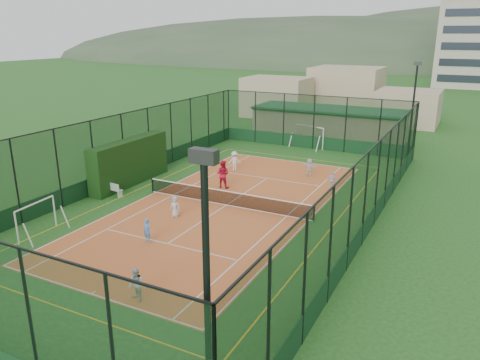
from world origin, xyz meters
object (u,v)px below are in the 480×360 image
Objects in this scene: futsal_goal_far at (309,137)px; white_bench at (112,188)px; floodlight_se at (208,325)px; child_far_right at (332,181)px; floodlight_ne at (412,113)px; clubhouse at (329,123)px; child_far_back at (309,167)px; child_near_right at (136,285)px; coach at (223,174)px; child_near_mid at (147,231)px; child_near_left at (175,207)px; child_far_left at (234,161)px; futsal_goal_near at (37,219)px.

white_bench is at bearing -95.33° from futsal_goal_far.
child_far_right is at bearing 98.82° from floodlight_se.
floodlight_ne reaches higher than child_far_right.
clubhouse is 13.85m from child_far_back.
child_near_right is 14.94m from coach.
floodlight_se is 6.17× the size of child_near_mid.
child_far_back is at bearing -136.08° from coach.
child_far_right is (5.55, -11.22, -0.36)m from futsal_goal_far.
child_far_back is (0.56, 19.84, -0.03)m from child_near_right.
child_near_left is (-10.37, -19.71, -3.47)m from floodlight_ne.
floodlight_se is at bearing 113.88° from child_far_back.
futsal_goal_far is at bearing 75.89° from white_bench.
child_near_left reaches higher than white_bench.
coach is (-4.53, -5.44, 0.30)m from child_far_back.
child_far_left is at bearing 69.75° from white_bench.
floodlight_se reaches higher than child_far_left.
clubhouse reaches higher than white_bench.
child_far_right is at bearing -44.61° from futsal_goal_near.
futsal_goal_far is 2.38× the size of child_near_mid.
clubhouse is at bearing 100.29° from child_near_mid.
coach is at bearing -127.70° from floodlight_ne.
child_far_left is (-3.19, -14.82, -0.79)m from clubhouse.
futsal_goal_near is 26.68m from futsal_goal_far.
futsal_goal_far is 9.36m from child_far_back.
child_far_back is (-2.48, 2.38, 0.03)m from child_far_right.
child_near_mid is 0.86× the size of child_far_left.
child_far_left is (-2.73, -10.08, -0.24)m from futsal_goal_far.
child_near_right is 17.72m from child_far_right.
floodlight_ne is at bearing -134.01° from coach.
floodlight_se is at bearing 77.09° from child_far_left.
coach is at bearing 67.59° from child_far_left.
child_near_left is at bearing -5.53° from white_bench.
futsal_goal_far is at bearing 117.65° from child_near_right.
child_far_back is (-5.99, -8.17, -3.42)m from floodlight_ne.
floodlight_se is at bearing -122.44° from futsal_goal_near.
coach is (-1.92, -19.01, -0.57)m from clubhouse.
child_near_mid is 9.78m from coach.
child_near_mid is at bearing 145.88° from child_near_right.
futsal_goal_far is 2.43× the size of child_far_right.
futsal_goal_far is at bearing 104.99° from floodlight_se.
floodlight_ne is 28.96m from child_near_right.
child_near_right is (-6.55, 5.19, -3.39)m from floodlight_se.
child_far_back is at bearing 51.40° from white_bench.
child_near_left is 0.98× the size of child_far_right.
coach reaches higher than child_near_mid.
coach is (5.02, 11.60, 0.11)m from futsal_goal_near.
child_far_back reaches higher than child_near_mid.
child_near_left is at bearing 114.19° from child_near_mid.
floodlight_ne is 4.15× the size of coach.
floodlight_se reaches higher than child_far_right.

